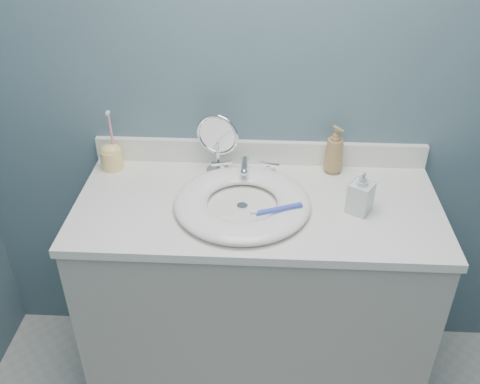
# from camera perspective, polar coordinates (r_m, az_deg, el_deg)

# --- Properties ---
(back_wall) EXTENTS (2.20, 0.02, 2.40)m
(back_wall) POSITION_cam_1_polar(r_m,az_deg,el_deg) (1.88, 2.30, 11.77)
(back_wall) COLOR slate
(back_wall) RESTS_ON ground
(vanity_cabinet) EXTENTS (1.20, 0.55, 0.85)m
(vanity_cabinet) POSITION_cam_1_polar(r_m,az_deg,el_deg) (2.08, 1.66, -11.50)
(vanity_cabinet) COLOR #AFAAA0
(vanity_cabinet) RESTS_ON ground
(countertop) EXTENTS (1.22, 0.57, 0.03)m
(countertop) POSITION_cam_1_polar(r_m,az_deg,el_deg) (1.80, 1.88, -1.52)
(countertop) COLOR white
(countertop) RESTS_ON vanity_cabinet
(backsplash) EXTENTS (1.22, 0.02, 0.09)m
(backsplash) POSITION_cam_1_polar(r_m,az_deg,el_deg) (1.99, 2.11, 4.25)
(backsplash) COLOR white
(backsplash) RESTS_ON countertop
(basin) EXTENTS (0.45, 0.45, 0.04)m
(basin) POSITION_cam_1_polar(r_m,az_deg,el_deg) (1.75, 0.24, -1.12)
(basin) COLOR white
(basin) RESTS_ON countertop
(drain) EXTENTS (0.04, 0.04, 0.01)m
(drain) POSITION_cam_1_polar(r_m,az_deg,el_deg) (1.76, 0.24, -1.53)
(drain) COLOR silver
(drain) RESTS_ON countertop
(faucet) EXTENTS (0.25, 0.13, 0.07)m
(faucet) POSITION_cam_1_polar(r_m,az_deg,el_deg) (1.91, 0.54, 2.44)
(faucet) COLOR silver
(faucet) RESTS_ON countertop
(makeup_mirror) EXTENTS (0.15, 0.09, 0.23)m
(makeup_mirror) POSITION_cam_1_polar(r_m,az_deg,el_deg) (1.89, -2.40, 5.41)
(makeup_mirror) COLOR silver
(makeup_mirror) RESTS_ON countertop
(soap_bottle_amber) EXTENTS (0.10, 0.10, 0.18)m
(soap_bottle_amber) POSITION_cam_1_polar(r_m,az_deg,el_deg) (1.94, 10.05, 4.48)
(soap_bottle_amber) COLOR #9E7C47
(soap_bottle_amber) RESTS_ON countertop
(soap_bottle_clear) EXTENTS (0.10, 0.10, 0.16)m
(soap_bottle_clear) POSITION_cam_1_polar(r_m,az_deg,el_deg) (1.75, 12.81, 0.11)
(soap_bottle_clear) COLOR silver
(soap_bottle_clear) RESTS_ON countertop
(toothbrush_holder) EXTENTS (0.08, 0.08, 0.23)m
(toothbrush_holder) POSITION_cam_1_polar(r_m,az_deg,el_deg) (2.00, -13.56, 3.80)
(toothbrush_holder) COLOR #FCD97E
(toothbrush_holder) RESTS_ON countertop
(toothbrush_lying) EXTENTS (0.17, 0.08, 0.02)m
(toothbrush_lying) POSITION_cam_1_polar(r_m,az_deg,el_deg) (1.68, 3.97, -1.89)
(toothbrush_lying) COLOR blue
(toothbrush_lying) RESTS_ON basin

